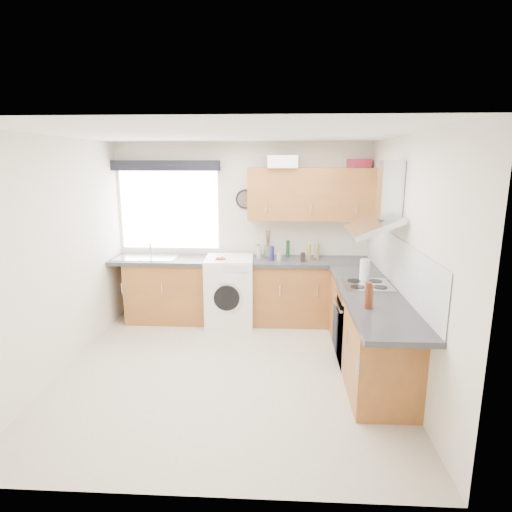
# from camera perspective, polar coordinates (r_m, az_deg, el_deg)

# --- Properties ---
(ground_plane) EXTENTS (3.60, 3.60, 0.00)m
(ground_plane) POSITION_cam_1_polar(r_m,az_deg,el_deg) (4.85, -3.62, -15.00)
(ground_plane) COLOR beige
(ceiling) EXTENTS (3.60, 3.60, 0.02)m
(ceiling) POSITION_cam_1_polar(r_m,az_deg,el_deg) (4.31, -4.10, 15.94)
(ceiling) COLOR white
(ceiling) RESTS_ON wall_back
(wall_back) EXTENTS (3.60, 0.02, 2.50)m
(wall_back) POSITION_cam_1_polar(r_m,az_deg,el_deg) (6.17, -1.84, 3.32)
(wall_back) COLOR silver
(wall_back) RESTS_ON ground_plane
(wall_front) EXTENTS (3.60, 0.02, 2.50)m
(wall_front) POSITION_cam_1_polar(r_m,az_deg,el_deg) (2.72, -8.45, -9.14)
(wall_front) COLOR silver
(wall_front) RESTS_ON ground_plane
(wall_left) EXTENTS (0.02, 3.60, 2.50)m
(wall_left) POSITION_cam_1_polar(r_m,az_deg,el_deg) (4.96, -24.94, -0.18)
(wall_left) COLOR silver
(wall_left) RESTS_ON ground_plane
(wall_right) EXTENTS (0.02, 3.60, 2.50)m
(wall_right) POSITION_cam_1_polar(r_m,az_deg,el_deg) (4.56, 19.21, -0.73)
(wall_right) COLOR silver
(wall_right) RESTS_ON ground_plane
(window) EXTENTS (1.40, 0.02, 1.10)m
(window) POSITION_cam_1_polar(r_m,az_deg,el_deg) (6.30, -11.48, 6.02)
(window) COLOR white
(window) RESTS_ON wall_back
(window_blind) EXTENTS (1.50, 0.18, 0.14)m
(window_blind) POSITION_cam_1_polar(r_m,az_deg,el_deg) (6.17, -11.95, 11.73)
(window_blind) COLOR black
(window_blind) RESTS_ON wall_back
(splashback) EXTENTS (0.01, 3.00, 0.54)m
(splashback) POSITION_cam_1_polar(r_m,az_deg,el_deg) (4.86, 18.08, -0.72)
(splashback) COLOR white
(splashback) RESTS_ON wall_right
(base_cab_back) EXTENTS (3.00, 0.58, 0.86)m
(base_cab_back) POSITION_cam_1_polar(r_m,az_deg,el_deg) (6.09, -2.96, -4.75)
(base_cab_back) COLOR brown
(base_cab_back) RESTS_ON ground_plane
(base_cab_corner) EXTENTS (0.60, 0.60, 0.86)m
(base_cab_corner) POSITION_cam_1_polar(r_m,az_deg,el_deg) (6.13, 12.14, -4.93)
(base_cab_corner) COLOR brown
(base_cab_corner) RESTS_ON ground_plane
(base_cab_right) EXTENTS (0.58, 2.10, 0.86)m
(base_cab_right) POSITION_cam_1_polar(r_m,az_deg,el_deg) (4.88, 14.70, -9.70)
(base_cab_right) COLOR brown
(base_cab_right) RESTS_ON ground_plane
(worktop_back) EXTENTS (3.60, 0.62, 0.05)m
(worktop_back) POSITION_cam_1_polar(r_m,az_deg,el_deg) (5.95, -2.06, -0.62)
(worktop_back) COLOR #2B2B2F
(worktop_back) RESTS_ON base_cab_back
(worktop_right) EXTENTS (0.62, 2.42, 0.05)m
(worktop_right) POSITION_cam_1_polar(r_m,az_deg,el_deg) (4.59, 15.26, -5.14)
(worktop_right) COLOR #2B2B2F
(worktop_right) RESTS_ON base_cab_right
(sink) EXTENTS (0.84, 0.46, 0.10)m
(sink) POSITION_cam_1_polar(r_m,az_deg,el_deg) (6.20, -14.41, 0.14)
(sink) COLOR silver
(sink) RESTS_ON worktop_back
(oven) EXTENTS (0.56, 0.58, 0.85)m
(oven) POSITION_cam_1_polar(r_m,az_deg,el_deg) (5.01, 14.24, -9.11)
(oven) COLOR black
(oven) RESTS_ON ground_plane
(hob_plate) EXTENTS (0.52, 0.52, 0.01)m
(hob_plate) POSITION_cam_1_polar(r_m,az_deg,el_deg) (4.86, 14.56, -3.71)
(hob_plate) COLOR silver
(hob_plate) RESTS_ON worktop_right
(extractor_hood) EXTENTS (0.52, 0.78, 0.66)m
(extractor_hood) POSITION_cam_1_polar(r_m,az_deg,el_deg) (4.72, 16.33, 6.29)
(extractor_hood) COLOR silver
(extractor_hood) RESTS_ON wall_right
(upper_cabinets) EXTENTS (1.70, 0.35, 0.70)m
(upper_cabinets) POSITION_cam_1_polar(r_m,az_deg,el_deg) (5.92, 7.26, 8.19)
(upper_cabinets) COLOR brown
(upper_cabinets) RESTS_ON wall_back
(washing_machine) EXTENTS (0.68, 0.65, 0.95)m
(washing_machine) POSITION_cam_1_polar(r_m,az_deg,el_deg) (5.98, -3.55, -4.66)
(washing_machine) COLOR white
(washing_machine) RESTS_ON ground_plane
(wall_clock) EXTENTS (0.28, 0.04, 0.28)m
(wall_clock) POSITION_cam_1_polar(r_m,az_deg,el_deg) (6.07, -1.43, 7.57)
(wall_clock) COLOR black
(wall_clock) RESTS_ON wall_back
(casserole) EXTENTS (0.40, 0.29, 0.16)m
(casserole) POSITION_cam_1_polar(r_m,az_deg,el_deg) (5.79, 3.54, 12.45)
(casserole) COLOR white
(casserole) RESTS_ON upper_cabinets
(storage_box) EXTENTS (0.32, 0.29, 0.12)m
(storage_box) POSITION_cam_1_polar(r_m,az_deg,el_deg) (6.08, 13.56, 11.93)
(storage_box) COLOR #C72F46
(storage_box) RESTS_ON upper_cabinets
(utensil_pot) EXTENTS (0.14, 0.14, 0.15)m
(utensil_pot) POSITION_cam_1_polar(r_m,az_deg,el_deg) (6.10, 1.61, 0.69)
(utensil_pot) COLOR slate
(utensil_pot) RESTS_ON worktop_back
(kitchen_roll) EXTENTS (0.13, 0.13, 0.24)m
(kitchen_roll) POSITION_cam_1_polar(r_m,az_deg,el_deg) (5.03, 14.29, -1.77)
(kitchen_roll) COLOR white
(kitchen_roll) RESTS_ON worktop_right
(tomato_cluster) EXTENTS (0.17, 0.17, 0.06)m
(tomato_cluster) POSITION_cam_1_polar(r_m,az_deg,el_deg) (5.77, -4.79, -0.51)
(tomato_cluster) COLOR #A81506
(tomato_cluster) RESTS_ON worktop_back
(jar_0) EXTENTS (0.06, 0.06, 0.11)m
(jar_0) POSITION_cam_1_polar(r_m,az_deg,el_deg) (5.82, 3.10, -0.14)
(jar_0) COLOR #AEA594
(jar_0) RESTS_ON worktop_back
(jar_1) EXTENTS (0.07, 0.07, 0.23)m
(jar_1) POSITION_cam_1_polar(r_m,az_deg,el_deg) (6.09, 8.08, 0.93)
(jar_1) COLOR #9F9488
(jar_1) RESTS_ON worktop_back
(jar_2) EXTENTS (0.04, 0.04, 0.20)m
(jar_2) POSITION_cam_1_polar(r_m,az_deg,el_deg) (5.96, 8.24, 0.53)
(jar_2) COLOR olive
(jar_2) RESTS_ON worktop_back
(jar_3) EXTENTS (0.05, 0.05, 0.18)m
(jar_3) POSITION_cam_1_polar(r_m,az_deg,el_deg) (6.02, 0.29, 0.68)
(jar_3) COLOR #234E1C
(jar_3) RESTS_ON worktop_back
(jar_4) EXTENTS (0.07, 0.07, 0.17)m
(jar_4) POSITION_cam_1_polar(r_m,az_deg,el_deg) (5.95, 0.40, 0.48)
(jar_4) COLOR #A79D8E
(jar_4) RESTS_ON worktop_back
(jar_5) EXTENTS (0.06, 0.06, 0.20)m
(jar_5) POSITION_cam_1_polar(r_m,az_deg,el_deg) (5.84, 2.16, 0.37)
(jar_5) COLOR navy
(jar_5) RESTS_ON worktop_back
(jar_6) EXTENTS (0.06, 0.06, 0.23)m
(jar_6) POSITION_cam_1_polar(r_m,az_deg,el_deg) (5.85, 7.06, 0.46)
(jar_6) COLOR olive
(jar_6) RESTS_ON worktop_back
(jar_7) EXTENTS (0.06, 0.06, 0.13)m
(jar_7) POSITION_cam_1_polar(r_m,az_deg,el_deg) (5.79, 6.25, -0.15)
(jar_7) COLOR black
(jar_7) RESTS_ON worktop_back
(jar_8) EXTENTS (0.05, 0.05, 0.23)m
(jar_8) POSITION_cam_1_polar(r_m,az_deg,el_deg) (6.07, 4.27, 0.99)
(jar_8) COLOR #16401A
(jar_8) RESTS_ON worktop_back
(bottle_0) EXTENTS (0.05, 0.05, 0.22)m
(bottle_0) POSITION_cam_1_polar(r_m,az_deg,el_deg) (4.12, 15.02, -5.18)
(bottle_0) COLOR brown
(bottle_0) RESTS_ON worktop_right
(bottle_1) EXTENTS (0.06, 0.06, 0.25)m
(bottle_1) POSITION_cam_1_polar(r_m,az_deg,el_deg) (4.08, 14.73, -5.11)
(bottle_1) COLOR #5E2513
(bottle_1) RESTS_ON worktop_right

